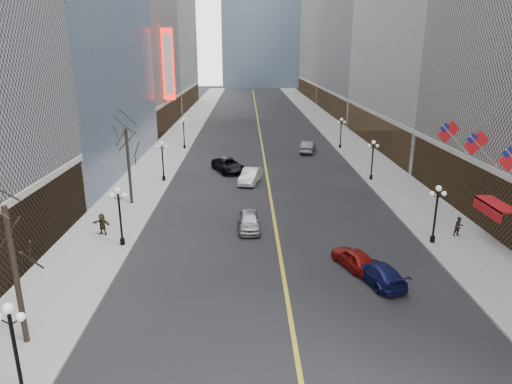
{
  "coord_description": "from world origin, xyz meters",
  "views": [
    {
      "loc": [
        -2.35,
        -1.96,
        14.09
      ],
      "look_at": [
        -1.9,
        20.49,
        7.18
      ],
      "focal_mm": 32.0,
      "sensor_mm": 36.0,
      "label": 1
    }
  ],
  "objects_px": {
    "car_nb_far": "(228,165)",
    "car_sb_near": "(378,273)",
    "streetlamp_west_2": "(163,157)",
    "car_sb_mid": "(354,258)",
    "streetlamp_east_2": "(373,156)",
    "streetlamp_west_0": "(14,342)",
    "streetlamp_east_3": "(341,130)",
    "streetlamp_west_1": "(120,210)",
    "streetlamp_east_1": "(436,208)",
    "car_sb_far": "(308,147)",
    "car_nb_mid": "(250,176)",
    "streetlamp_west_3": "(184,130)",
    "car_nb_near": "(249,221)"
  },
  "relations": [
    {
      "from": "streetlamp_west_0",
      "to": "car_nb_far",
      "type": "distance_m",
      "value": 39.18
    },
    {
      "from": "car_sb_far",
      "to": "car_nb_mid",
      "type": "bearing_deg",
      "value": 76.03
    },
    {
      "from": "streetlamp_west_0",
      "to": "streetlamp_west_2",
      "type": "height_order",
      "value": "same"
    },
    {
      "from": "streetlamp_west_0",
      "to": "car_sb_near",
      "type": "relative_size",
      "value": 0.98
    },
    {
      "from": "car_sb_near",
      "to": "car_sb_far",
      "type": "relative_size",
      "value": 0.89
    },
    {
      "from": "car_sb_far",
      "to": "streetlamp_west_2",
      "type": "bearing_deg",
      "value": 53.97
    },
    {
      "from": "streetlamp_west_0",
      "to": "car_nb_mid",
      "type": "xyz_separation_m",
      "value": [
        9.8,
        33.28,
        -2.08
      ]
    },
    {
      "from": "streetlamp_west_2",
      "to": "car_sb_mid",
      "type": "distance_m",
      "value": 27.54
    },
    {
      "from": "streetlamp_east_1",
      "to": "streetlamp_west_3",
      "type": "height_order",
      "value": "same"
    },
    {
      "from": "streetlamp_west_3",
      "to": "car_sb_near",
      "type": "height_order",
      "value": "streetlamp_west_3"
    },
    {
      "from": "streetlamp_west_1",
      "to": "car_nb_near",
      "type": "distance_m",
      "value": 10.35
    },
    {
      "from": "streetlamp_east_3",
      "to": "car_sb_far",
      "type": "height_order",
      "value": "streetlamp_east_3"
    },
    {
      "from": "streetlamp_east_2",
      "to": "streetlamp_west_0",
      "type": "height_order",
      "value": "same"
    },
    {
      "from": "car_nb_far",
      "to": "car_sb_near",
      "type": "xyz_separation_m",
      "value": [
        10.59,
        -28.4,
        -0.15
      ]
    },
    {
      "from": "car_sb_mid",
      "to": "streetlamp_west_2",
      "type": "bearing_deg",
      "value": -73.7
    },
    {
      "from": "streetlamp_east_3",
      "to": "streetlamp_west_3",
      "type": "distance_m",
      "value": 23.6
    },
    {
      "from": "streetlamp_east_2",
      "to": "car_sb_far",
      "type": "xyz_separation_m",
      "value": [
        -5.26,
        15.41,
        -2.05
      ]
    },
    {
      "from": "streetlamp_west_1",
      "to": "streetlamp_east_2",
      "type": "bearing_deg",
      "value": 37.33
    },
    {
      "from": "car_nb_far",
      "to": "streetlamp_west_2",
      "type": "bearing_deg",
      "value": -171.7
    },
    {
      "from": "streetlamp_east_3",
      "to": "streetlamp_west_3",
      "type": "relative_size",
      "value": 1.0
    },
    {
      "from": "car_nb_far",
      "to": "streetlamp_east_3",
      "type": "bearing_deg",
      "value": 15.77
    },
    {
      "from": "streetlamp_east_2",
      "to": "car_sb_mid",
      "type": "distance_m",
      "value": 22.96
    },
    {
      "from": "streetlamp_east_1",
      "to": "streetlamp_west_1",
      "type": "height_order",
      "value": "same"
    },
    {
      "from": "streetlamp_west_3",
      "to": "car_sb_near",
      "type": "distance_m",
      "value": 45.59
    },
    {
      "from": "streetlamp_east_3",
      "to": "car_nb_far",
      "type": "xyz_separation_m",
      "value": [
        -16.45,
        -13.54,
        -2.09
      ]
    },
    {
      "from": "car_sb_near",
      "to": "car_sb_mid",
      "type": "distance_m",
      "value": 2.39
    },
    {
      "from": "car_nb_near",
      "to": "car_nb_mid",
      "type": "bearing_deg",
      "value": 87.49
    },
    {
      "from": "car_sb_mid",
      "to": "streetlamp_east_3",
      "type": "bearing_deg",
      "value": -121.01
    },
    {
      "from": "streetlamp_east_2",
      "to": "streetlamp_west_2",
      "type": "distance_m",
      "value": 23.6
    },
    {
      "from": "streetlamp_west_2",
      "to": "car_nb_near",
      "type": "xyz_separation_m",
      "value": [
        9.58,
        -14.72,
        -2.15
      ]
    },
    {
      "from": "streetlamp_west_3",
      "to": "car_nb_near",
      "type": "bearing_deg",
      "value": -73.68
    },
    {
      "from": "streetlamp_east_3",
      "to": "streetlamp_west_1",
      "type": "relative_size",
      "value": 1.0
    },
    {
      "from": "car_sb_mid",
      "to": "streetlamp_west_1",
      "type": "bearing_deg",
      "value": -33.94
    },
    {
      "from": "streetlamp_east_1",
      "to": "streetlamp_west_0",
      "type": "distance_m",
      "value": 28.51
    },
    {
      "from": "car_sb_mid",
      "to": "streetlamp_east_1",
      "type": "bearing_deg",
      "value": -172.41
    },
    {
      "from": "streetlamp_east_2",
      "to": "car_sb_mid",
      "type": "relative_size",
      "value": 1.14
    },
    {
      "from": "car_nb_far",
      "to": "car_sb_far",
      "type": "distance_m",
      "value": 15.66
    },
    {
      "from": "car_nb_near",
      "to": "streetlamp_west_3",
      "type": "bearing_deg",
      "value": 104.69
    },
    {
      "from": "streetlamp_west_1",
      "to": "car_sb_near",
      "type": "distance_m",
      "value": 18.84
    },
    {
      "from": "car_nb_far",
      "to": "car_sb_near",
      "type": "height_order",
      "value": "car_nb_far"
    },
    {
      "from": "car_nb_mid",
      "to": "car_sb_far",
      "type": "xyz_separation_m",
      "value": [
        8.54,
        16.14,
        0.03
      ]
    },
    {
      "from": "streetlamp_east_3",
      "to": "streetlamp_west_0",
      "type": "height_order",
      "value": "same"
    },
    {
      "from": "streetlamp_east_1",
      "to": "car_sb_near",
      "type": "xyz_separation_m",
      "value": [
        -5.86,
        -5.94,
        -2.23
      ]
    },
    {
      "from": "streetlamp_west_0",
      "to": "car_nb_near",
      "type": "relative_size",
      "value": 1.02
    },
    {
      "from": "streetlamp_east_1",
      "to": "streetlamp_east_3",
      "type": "xyz_separation_m",
      "value": [
        0.0,
        36.0,
        0.0
      ]
    },
    {
      "from": "streetlamp_west_2",
      "to": "car_nb_near",
      "type": "distance_m",
      "value": 17.7
    },
    {
      "from": "streetlamp_east_2",
      "to": "streetlamp_west_3",
      "type": "relative_size",
      "value": 1.0
    },
    {
      "from": "streetlamp_west_1",
      "to": "car_sb_near",
      "type": "height_order",
      "value": "streetlamp_west_1"
    },
    {
      "from": "car_nb_mid",
      "to": "car_sb_near",
      "type": "xyz_separation_m",
      "value": [
        7.94,
        -23.21,
        -0.15
      ]
    },
    {
      "from": "streetlamp_west_0",
      "to": "car_nb_mid",
      "type": "distance_m",
      "value": 34.75
    }
  ]
}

